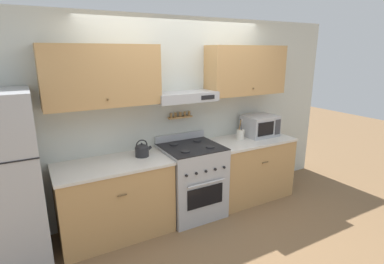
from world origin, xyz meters
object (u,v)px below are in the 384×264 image
tea_kettle (142,150)px  stove_range (192,180)px  microwave (260,126)px  refrigerator (3,184)px  utensil_crock (240,134)px

tea_kettle → stove_range: bearing=-7.3°
tea_kettle → microwave: (1.85, 0.02, 0.07)m
refrigerator → tea_kettle: size_ratio=8.36×
refrigerator → microwave: bearing=1.9°
utensil_crock → refrigerator: bearing=-178.3°
stove_range → utensil_crock: (0.84, 0.08, 0.49)m
tea_kettle → utensil_crock: (1.48, 0.00, -0.00)m
stove_range → refrigerator: (-2.07, -0.01, 0.41)m
stove_range → tea_kettle: (-0.64, 0.08, 0.50)m
refrigerator → tea_kettle: bearing=3.5°
tea_kettle → microwave: 1.85m
microwave → refrigerator: bearing=-178.1°
microwave → tea_kettle: bearing=-179.4°
utensil_crock → tea_kettle: bearing=-180.0°
refrigerator → utensil_crock: refrigerator is taller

